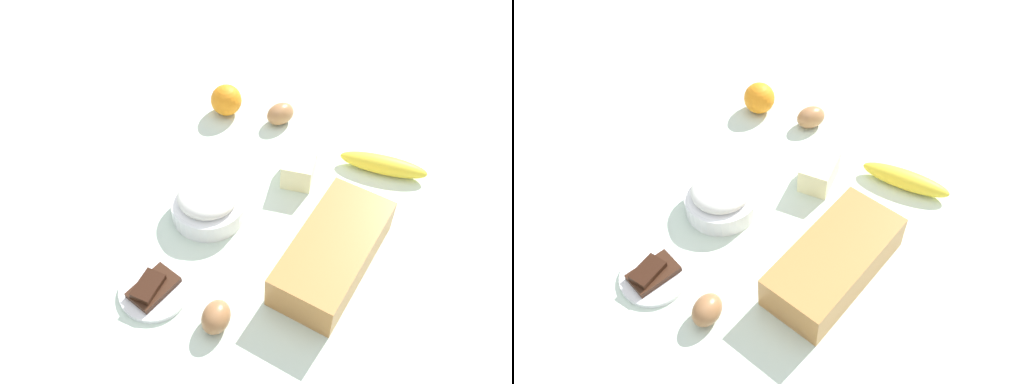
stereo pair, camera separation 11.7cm
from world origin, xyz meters
TOP-DOWN VIEW (x-y plane):
  - ground_plane at (0.00, 0.00)m, footprint 2.40×2.40m
  - loaf_pan at (0.05, 0.20)m, footprint 0.28×0.14m
  - flour_bowl at (0.07, -0.07)m, footprint 0.15×0.15m
  - banana at (-0.23, 0.18)m, footprint 0.09×0.19m
  - orange_fruit at (-0.21, -0.22)m, footprint 0.07×0.07m
  - butter_block at (-0.12, 0.03)m, footprint 0.11×0.09m
  - egg_near_butter at (-0.25, -0.09)m, footprint 0.08×0.07m
  - egg_beside_bowl at (0.27, 0.09)m, footprint 0.07×0.06m
  - chocolate_plate at (0.28, -0.04)m, footprint 0.13×0.13m

SIDE VIEW (x-z plane):
  - ground_plane at x=0.00m, z-range -0.02..0.00m
  - chocolate_plate at x=0.28m, z-range -0.01..0.03m
  - banana at x=-0.23m, z-range 0.00..0.04m
  - egg_beside_bowl at x=0.27m, z-range 0.00..0.05m
  - egg_near_butter at x=-0.25m, z-range 0.00..0.05m
  - butter_block at x=-0.12m, z-range 0.00..0.06m
  - flour_bowl at x=0.07m, z-range 0.00..0.07m
  - orange_fruit at x=-0.21m, z-range 0.00..0.07m
  - loaf_pan at x=0.05m, z-range 0.00..0.08m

